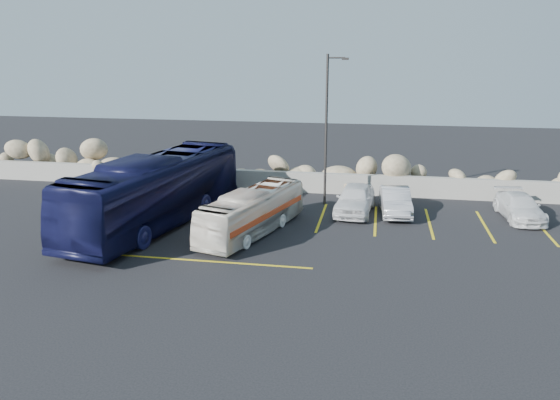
% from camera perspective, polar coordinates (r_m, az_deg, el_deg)
% --- Properties ---
extents(ground, '(90.00, 90.00, 0.00)m').
position_cam_1_polar(ground, '(21.60, -4.60, -6.81)').
color(ground, black).
rests_on(ground, ground).
extents(seawall, '(60.00, 0.40, 1.20)m').
position_cam_1_polar(seawall, '(32.64, 0.77, 1.95)').
color(seawall, gray).
rests_on(seawall, ground).
extents(riprap_pile, '(54.00, 2.80, 2.60)m').
position_cam_1_polar(riprap_pile, '(33.64, 1.12, 3.57)').
color(riprap_pile, '#8D7B5C').
rests_on(riprap_pile, ground).
extents(parking_lines, '(18.16, 9.36, 0.01)m').
position_cam_1_polar(parking_lines, '(26.18, 8.47, -2.93)').
color(parking_lines, gold).
rests_on(parking_lines, ground).
extents(lamppost, '(1.14, 0.18, 8.00)m').
position_cam_1_polar(lamppost, '(29.20, 4.96, 7.70)').
color(lamppost, '#2E2B29').
rests_on(lamppost, ground).
extents(vintage_bus, '(3.74, 7.57, 2.06)m').
position_cam_1_polar(vintage_bus, '(24.93, -2.88, -1.24)').
color(vintage_bus, silver).
rests_on(vintage_bus, ground).
extents(tour_coach, '(4.88, 12.44, 3.38)m').
position_cam_1_polar(tour_coach, '(26.69, -12.76, 0.97)').
color(tour_coach, '#0F1134').
rests_on(tour_coach, ground).
extents(car_a, '(2.17, 4.56, 1.50)m').
position_cam_1_polar(car_a, '(28.44, 7.85, 0.12)').
color(car_a, silver).
rests_on(car_a, ground).
extents(car_b, '(1.71, 4.17, 1.34)m').
position_cam_1_polar(car_b, '(28.66, 11.95, -0.11)').
color(car_b, '#B0B0B5').
rests_on(car_b, ground).
extents(car_c, '(2.08, 4.31, 1.21)m').
position_cam_1_polar(car_c, '(29.76, 23.74, -0.66)').
color(car_c, silver).
rests_on(car_c, ground).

